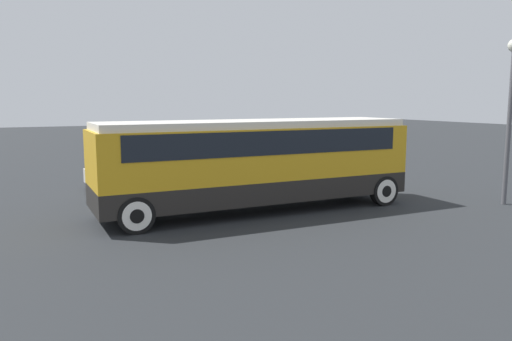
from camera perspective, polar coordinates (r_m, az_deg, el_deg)
The scene contains 5 objects.
ground_plane at distance 16.43m, azimuth 0.00°, elevation -4.60°, with size 120.00×120.00×0.00m, color #26282B.
tour_bus at distance 16.18m, azimuth 0.31°, elevation 1.61°, with size 10.33×2.65×2.96m.
parked_car_near at distance 22.63m, azimuth -1.16°, elevation 0.72°, with size 4.22×1.85×1.45m.
parked_car_mid at distance 21.08m, azimuth -13.52°, elevation -0.15°, with size 4.02×1.94×1.33m.
lamp_post at distance 19.12m, azimuth 27.13°, elevation 7.48°, with size 0.44×0.44×5.63m.
Camera 1 is at (-6.99, -14.43, 3.59)m, focal length 35.00 mm.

